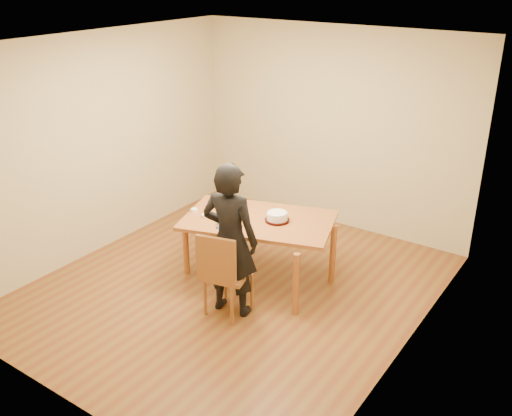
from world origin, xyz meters
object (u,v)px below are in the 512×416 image
Objects in this scene: cake_plate at (277,220)px; dining_table at (259,220)px; dining_chair at (228,274)px; person at (230,240)px; cake at (277,216)px.

dining_table is at bearing -162.17° from cake_plate.
dining_chair is 0.25× the size of person.
cake is at bearing 0.04° from dining_table.
cake reaches higher than cake_plate.
person is at bearing 75.36° from dining_chair.
person is at bearing -96.18° from dining_table.
dining_chair is at bearing -96.83° from dining_table.
dining_chair is (0.15, -0.78, -0.28)m from dining_table.
dining_chair is at bearing 80.24° from person.
cake_plate is 0.80m from person.
cake is 0.14× the size of person.
dining_table is at bearing -162.17° from cake.
cake is (0.06, 0.84, 0.36)m from dining_chair.
dining_table is 4.06× the size of dining_chair.
cake is (0.00, 0.00, 0.05)m from cake_plate.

